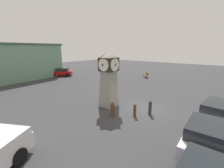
{
  "coord_description": "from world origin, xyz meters",
  "views": [
    {
      "loc": [
        -11.17,
        -5.39,
        5.13
      ],
      "look_at": [
        -0.55,
        3.14,
        1.84
      ],
      "focal_mm": 24.0,
      "sensor_mm": 36.0,
      "label": 1
    }
  ],
  "objects_px": {
    "bollard_mid_row": "(135,110)",
    "car_silver_hatch": "(61,72)",
    "car_near_tower": "(206,136)",
    "bollard_near_tower": "(113,109)",
    "bollard_far_row": "(150,108)",
    "bench": "(146,75)",
    "clock_tower": "(109,79)",
    "car_by_building": "(218,113)"
  },
  "relations": [
    {
      "from": "bollard_mid_row",
      "to": "car_by_building",
      "type": "xyz_separation_m",
      "value": [
        2.39,
        -5.03,
        0.33
      ]
    },
    {
      "from": "clock_tower",
      "to": "car_by_building",
      "type": "height_order",
      "value": "clock_tower"
    },
    {
      "from": "bollard_far_row",
      "to": "car_near_tower",
      "type": "bearing_deg",
      "value": -118.04
    },
    {
      "from": "clock_tower",
      "to": "car_near_tower",
      "type": "height_order",
      "value": "clock_tower"
    },
    {
      "from": "bench",
      "to": "bollard_near_tower",
      "type": "bearing_deg",
      "value": -162.49
    },
    {
      "from": "bollard_near_tower",
      "to": "bollard_far_row",
      "type": "relative_size",
      "value": 0.96
    },
    {
      "from": "bollard_mid_row",
      "to": "bollard_far_row",
      "type": "distance_m",
      "value": 1.28
    },
    {
      "from": "car_near_tower",
      "to": "car_by_building",
      "type": "distance_m",
      "value": 3.53
    },
    {
      "from": "bollard_far_row",
      "to": "bench",
      "type": "distance_m",
      "value": 15.44
    },
    {
      "from": "car_by_building",
      "to": "bollard_near_tower",
      "type": "bearing_deg",
      "value": 118.41
    },
    {
      "from": "bollard_near_tower",
      "to": "car_near_tower",
      "type": "height_order",
      "value": "car_near_tower"
    },
    {
      "from": "bollard_mid_row",
      "to": "car_silver_hatch",
      "type": "xyz_separation_m",
      "value": [
        6.26,
        19.42,
        0.26
      ]
    },
    {
      "from": "bench",
      "to": "bollard_mid_row",
      "type": "bearing_deg",
      "value": -156.78
    },
    {
      "from": "car_silver_hatch",
      "to": "car_by_building",
      "type": "bearing_deg",
      "value": -99.01
    },
    {
      "from": "bollard_mid_row",
      "to": "car_by_building",
      "type": "bearing_deg",
      "value": -64.62
    },
    {
      "from": "bollard_near_tower",
      "to": "bollard_mid_row",
      "type": "height_order",
      "value": "bollard_near_tower"
    },
    {
      "from": "car_silver_hatch",
      "to": "bollard_near_tower",
      "type": "bearing_deg",
      "value": -112.04
    },
    {
      "from": "clock_tower",
      "to": "car_near_tower",
      "type": "bearing_deg",
      "value": -101.09
    },
    {
      "from": "car_near_tower",
      "to": "car_by_building",
      "type": "relative_size",
      "value": 0.93
    },
    {
      "from": "clock_tower",
      "to": "bollard_mid_row",
      "type": "height_order",
      "value": "clock_tower"
    },
    {
      "from": "bollard_near_tower",
      "to": "car_by_building",
      "type": "distance_m",
      "value": 7.24
    },
    {
      "from": "bollard_mid_row",
      "to": "car_silver_hatch",
      "type": "relative_size",
      "value": 0.25
    },
    {
      "from": "bollard_near_tower",
      "to": "bench",
      "type": "relative_size",
      "value": 0.71
    },
    {
      "from": "bollard_mid_row",
      "to": "car_near_tower",
      "type": "bearing_deg",
      "value": -103.28
    },
    {
      "from": "bollard_near_tower",
      "to": "car_silver_hatch",
      "type": "bearing_deg",
      "value": 67.96
    },
    {
      "from": "bollard_near_tower",
      "to": "car_by_building",
      "type": "relative_size",
      "value": 0.24
    },
    {
      "from": "bollard_far_row",
      "to": "car_silver_hatch",
      "type": "height_order",
      "value": "car_silver_hatch"
    },
    {
      "from": "bollard_far_row",
      "to": "bench",
      "type": "bearing_deg",
      "value": 27.36
    },
    {
      "from": "clock_tower",
      "to": "bollard_near_tower",
      "type": "xyz_separation_m",
      "value": [
        -1.44,
        -1.58,
        -1.92
      ]
    },
    {
      "from": "bollard_mid_row",
      "to": "bollard_far_row",
      "type": "height_order",
      "value": "bollard_far_row"
    },
    {
      "from": "bench",
      "to": "car_silver_hatch",
      "type": "bearing_deg",
      "value": 122.87
    },
    {
      "from": "bollard_far_row",
      "to": "clock_tower",
      "type": "bearing_deg",
      "value": 99.74
    },
    {
      "from": "bollard_mid_row",
      "to": "car_by_building",
      "type": "distance_m",
      "value": 5.57
    },
    {
      "from": "car_by_building",
      "to": "clock_tower",
      "type": "bearing_deg",
      "value": 104.16
    },
    {
      "from": "bollard_near_tower",
      "to": "bollard_mid_row",
      "type": "xyz_separation_m",
      "value": [
        1.06,
        -1.34,
        -0.06
      ]
    },
    {
      "from": "bollard_far_row",
      "to": "car_near_tower",
      "type": "distance_m",
      "value": 4.58
    },
    {
      "from": "car_near_tower",
      "to": "bench",
      "type": "bearing_deg",
      "value": 35.06
    },
    {
      "from": "car_silver_hatch",
      "to": "bollard_mid_row",
      "type": "bearing_deg",
      "value": -107.87
    },
    {
      "from": "car_near_tower",
      "to": "car_silver_hatch",
      "type": "bearing_deg",
      "value": 73.03
    },
    {
      "from": "car_silver_hatch",
      "to": "bench",
      "type": "relative_size",
      "value": 2.59
    },
    {
      "from": "bollard_far_row",
      "to": "bench",
      "type": "relative_size",
      "value": 0.73
    },
    {
      "from": "car_near_tower",
      "to": "bollard_mid_row",
      "type": "bearing_deg",
      "value": 76.72
    }
  ]
}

